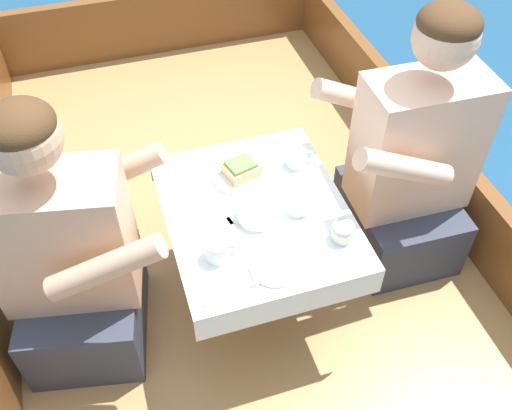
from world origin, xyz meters
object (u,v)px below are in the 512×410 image
coffee_cup_starboard (218,249)px  tin_can (343,232)px  sandwich (241,168)px  person_starboard (410,168)px  coffee_cup_port (297,158)px  person_port (72,262)px

coffee_cup_starboard → tin_can: (0.37, -0.04, -0.01)m
coffee_cup_starboard → tin_can: coffee_cup_starboard is taller
sandwich → tin_can: sandwich is taller
person_starboard → coffee_cup_port: size_ratio=10.59×
person_starboard → sandwich: bearing=-8.1°
person_port → person_starboard: bearing=13.6°
sandwich → person_port: bearing=-165.9°
sandwich → coffee_cup_port: 0.19m
tin_can → coffee_cup_starboard: bearing=173.2°
person_starboard → coffee_cup_port: person_starboard is taller
person_port → tin_can: bearing=-3.4°
person_starboard → coffee_cup_starboard: size_ratio=9.82×
person_port → coffee_cup_starboard: size_ratio=9.37×
coffee_cup_starboard → tin_can: bearing=-6.8°
sandwich → person_starboard: bearing=-9.8°
person_starboard → coffee_cup_starboard: (-0.74, -0.21, 0.07)m
person_starboard → sandwich: person_starboard is taller
coffee_cup_port → tin_can: (0.01, -0.35, -0.00)m
person_starboard → tin_can: (-0.37, -0.25, 0.07)m
person_port → sandwich: person_port is taller
person_starboard → tin_can: person_starboard is taller
coffee_cup_starboard → person_port: bearing=158.8°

